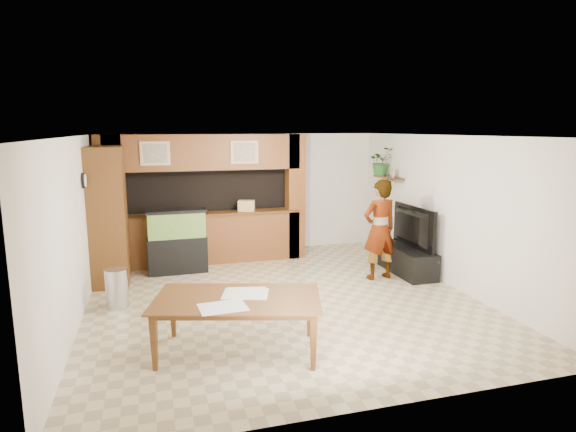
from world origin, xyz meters
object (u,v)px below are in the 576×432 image
object	(u,v)px
person	(380,230)
dining_table	(237,326)
pantry_cabinet	(108,216)
aquarium	(177,242)
television	(407,227)

from	to	relation	value
person	dining_table	xyz separation A→B (m)	(-3.00, -2.27, -0.56)
dining_table	pantry_cabinet	bearing A→B (deg)	132.12
pantry_cabinet	aquarium	size ratio (longest dim) A/B	1.98
television	aquarium	bearing A→B (deg)	72.74
aquarium	television	world-z (taller)	television
pantry_cabinet	aquarium	distance (m)	1.35
aquarium	television	size ratio (longest dim) A/B	0.89
television	dining_table	bearing A→B (deg)	122.60
pantry_cabinet	television	xyz separation A→B (m)	(5.35, -0.92, -0.32)
pantry_cabinet	dining_table	distance (m)	3.87
television	person	bearing A→B (deg)	104.57
person	aquarium	bearing A→B (deg)	-29.37
pantry_cabinet	dining_table	bearing A→B (deg)	-63.56
aquarium	television	xyz separation A→B (m)	(4.18, -1.20, 0.29)
television	person	size ratio (longest dim) A/B	0.75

